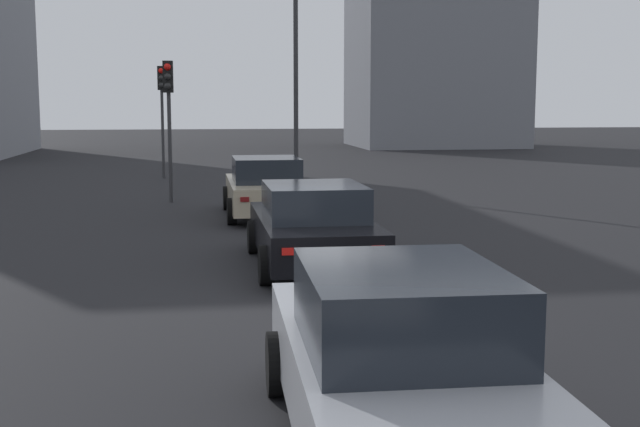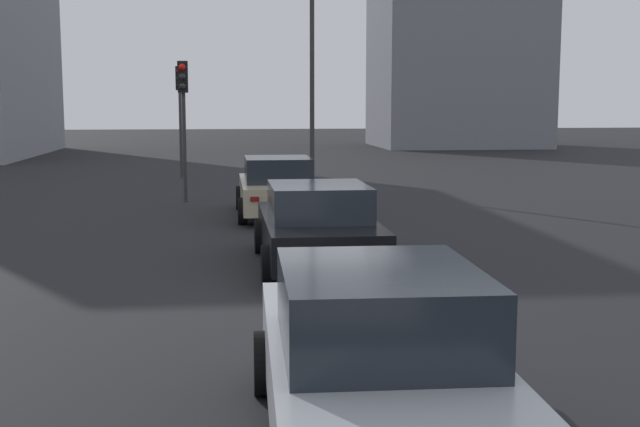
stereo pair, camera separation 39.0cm
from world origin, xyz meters
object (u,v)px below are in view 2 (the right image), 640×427
at_px(traffic_light_near_left, 180,98).
at_px(traffic_light_near_right, 183,101).
at_px(street_lamp_kerbside, 312,37).
at_px(car_black_second, 318,226).
at_px(car_silver_third, 376,363).
at_px(car_beige_lead, 278,188).

relative_size(traffic_light_near_left, traffic_light_near_right, 1.05).
bearing_deg(street_lamp_kerbside, car_black_second, 174.20).
relative_size(car_black_second, car_silver_third, 1.01).
relative_size(car_beige_lead, street_lamp_kerbside, 0.51).
xyz_separation_m(car_black_second, traffic_light_near_left, (17.92, 3.24, 2.33)).
distance_m(traffic_light_near_left, traffic_light_near_right, 7.90).
bearing_deg(traffic_light_near_left, traffic_light_near_right, 5.53).
height_order(car_silver_third, street_lamp_kerbside, street_lamp_kerbside).
bearing_deg(traffic_light_near_left, street_lamp_kerbside, 55.45).
height_order(traffic_light_near_left, traffic_light_near_right, traffic_light_near_left).
relative_size(car_silver_third, street_lamp_kerbside, 0.51).
distance_m(car_silver_third, traffic_light_near_left, 26.00).
height_order(car_beige_lead, car_black_second, car_beige_lead).
xyz_separation_m(car_beige_lead, street_lamp_kerbside, (7.78, -1.73, 4.39)).
bearing_deg(car_black_second, traffic_light_near_right, 15.39).
xyz_separation_m(car_black_second, car_silver_third, (-7.82, 0.41, 0.04)).
xyz_separation_m(traffic_light_near_left, street_lamp_kerbside, (-3.49, -4.70, 2.07)).
height_order(car_black_second, street_lamp_kerbside, street_lamp_kerbside).
distance_m(car_beige_lead, traffic_light_near_right, 4.73).
distance_m(car_beige_lead, car_silver_third, 14.48).
bearing_deg(traffic_light_near_left, car_beige_lead, 16.76).
bearing_deg(street_lamp_kerbside, car_beige_lead, 167.46).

